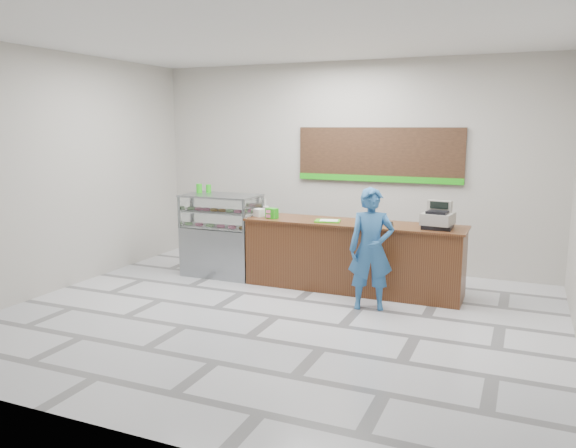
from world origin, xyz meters
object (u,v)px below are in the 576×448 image
at_px(customer, 371,249).
at_px(cash_register, 438,218).
at_px(sales_counter, 352,256).
at_px(display_case, 222,234).
at_px(serving_tray, 328,221).

bearing_deg(customer, cash_register, 26.11).
xyz_separation_m(sales_counter, customer, (0.47, -0.73, 0.30)).
bearing_deg(display_case, cash_register, -0.46).
relative_size(display_case, cash_register, 2.88).
bearing_deg(customer, serving_tray, 125.89).
xyz_separation_m(sales_counter, serving_tray, (-0.36, -0.10, 0.52)).
bearing_deg(display_case, sales_counter, 0.00).
bearing_deg(sales_counter, display_case, -180.00).
bearing_deg(sales_counter, serving_tray, -164.34).
height_order(display_case, customer, customer).
relative_size(sales_counter, cash_register, 7.07).
distance_m(sales_counter, cash_register, 1.38).
height_order(cash_register, customer, customer).
distance_m(sales_counter, customer, 0.92).
xyz_separation_m(serving_tray, customer, (0.83, -0.63, -0.22)).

